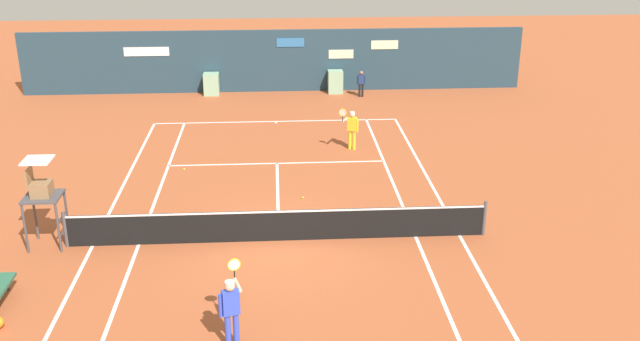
{
  "coord_description": "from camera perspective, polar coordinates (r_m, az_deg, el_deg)",
  "views": [
    {
      "loc": [
        0.0,
        -18.74,
        9.36
      ],
      "look_at": [
        1.42,
        3.48,
        0.8
      ],
      "focal_mm": 40.45,
      "sensor_mm": 36.0,
      "label": 1
    }
  ],
  "objects": [
    {
      "name": "sponsor_back_wall",
      "position": [
        36.57,
        -3.61,
        8.56
      ],
      "size": [
        25.0,
        1.02,
        3.09
      ],
      "color": "#233D4C",
      "rests_on": "ground_plane"
    },
    {
      "name": "tennis_ball_near_service_line",
      "position": [
        23.7,
        -1.36,
        -2.16
      ],
      "size": [
        0.07,
        0.07,
        0.07
      ],
      "primitive_type": "sphere",
      "color": "#CCE033",
      "rests_on": "ground_plane"
    },
    {
      "name": "tennis_ball_mid_court",
      "position": [
        26.58,
        -10.7,
        0.11
      ],
      "size": [
        0.07,
        0.07,
        0.07
      ],
      "primitive_type": "sphere",
      "color": "#CCE033",
      "rests_on": "ground_plane"
    },
    {
      "name": "ground_plane",
      "position": [
        21.46,
        -3.3,
        -4.86
      ],
      "size": [
        80.0,
        80.0,
        0.01
      ],
      "color": "#A8512D"
    },
    {
      "name": "player_on_baseline",
      "position": [
        27.99,
        2.53,
        3.47
      ],
      "size": [
        0.79,
        0.61,
        1.77
      ],
      "rotation": [
        0.0,
        0.0,
        2.7
      ],
      "color": "yellow",
      "rests_on": "ground_plane"
    },
    {
      "name": "player_near_side",
      "position": [
        16.05,
        -7.06,
        -10.63
      ],
      "size": [
        0.52,
        0.79,
        1.85
      ],
      "rotation": [
        0.0,
        0.0,
        0.27
      ],
      "color": "blue",
      "rests_on": "ground_plane"
    },
    {
      "name": "ball_kid_right_post",
      "position": [
        35.65,
        3.28,
        7.01
      ],
      "size": [
        0.43,
        0.18,
        1.29
      ],
      "rotation": [
        0.0,
        0.0,
        3.07
      ],
      "color": "black",
      "rests_on": "ground_plane"
    },
    {
      "name": "umpire_chair",
      "position": [
        21.41,
        -21.17,
        -1.56
      ],
      "size": [
        1.0,
        1.0,
        2.6
      ],
      "rotation": [
        0.0,
        0.0,
        -1.57
      ],
      "color": "#47474C",
      "rests_on": "ground_plane"
    },
    {
      "name": "tennis_net",
      "position": [
        20.73,
        -3.31,
        -4.29
      ],
      "size": [
        12.1,
        0.1,
        1.07
      ],
      "color": "#4C4C51",
      "rests_on": "ground_plane"
    }
  ]
}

